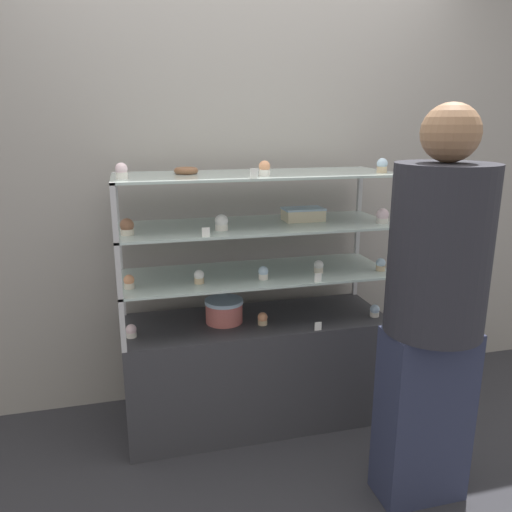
{
  "coord_description": "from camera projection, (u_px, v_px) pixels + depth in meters",
  "views": [
    {
      "loc": [
        -0.62,
        -2.41,
        1.6
      ],
      "look_at": [
        0.0,
        0.0,
        0.94
      ],
      "focal_mm": 35.0,
      "sensor_mm": 36.0,
      "label": 1
    }
  ],
  "objects": [
    {
      "name": "price_tag_1",
      "position": [
        318.0,
        278.0,
        2.44
      ],
      "size": [
        0.04,
        0.0,
        0.04
      ],
      "color": "white",
      "rests_on": "display_riser_lower"
    },
    {
      "name": "cupcake_8",
      "position": [
        127.0,
        227.0,
        2.29
      ],
      "size": [
        0.06,
        0.06,
        0.08
      ],
      "color": "beige",
      "rests_on": "display_riser_middle"
    },
    {
      "name": "cupcake_9",
      "position": [
        221.0,
        223.0,
        2.38
      ],
      "size": [
        0.06,
        0.06,
        0.08
      ],
      "color": "white",
      "rests_on": "display_riser_middle"
    },
    {
      "name": "cupcake_4",
      "position": [
        199.0,
        277.0,
        2.42
      ],
      "size": [
        0.05,
        0.05,
        0.07
      ],
      "color": "#CCB28C",
      "rests_on": "display_riser_lower"
    },
    {
      "name": "cupcake_10",
      "position": [
        382.0,
        216.0,
        2.56
      ],
      "size": [
        0.06,
        0.06,
        0.08
      ],
      "color": "white",
      "rests_on": "display_riser_middle"
    },
    {
      "name": "cupcake_11",
      "position": [
        121.0,
        171.0,
        2.21
      ],
      "size": [
        0.05,
        0.05,
        0.07
      ],
      "color": "white",
      "rests_on": "display_riser_upper"
    },
    {
      "name": "cupcake_1",
      "position": [
        263.0,
        319.0,
        2.58
      ],
      "size": [
        0.05,
        0.05,
        0.07
      ],
      "color": "#CCB28C",
      "rests_on": "display_base"
    },
    {
      "name": "customer_figure",
      "position": [
        434.0,
        304.0,
        2.01
      ],
      "size": [
        0.39,
        0.39,
        1.68
      ],
      "color": "#282D47",
      "rests_on": "ground_plane"
    },
    {
      "name": "ground_plane",
      "position": [
        256.0,
        416.0,
        2.82
      ],
      "size": [
        20.0,
        20.0,
        0.0
      ],
      "primitive_type": "plane",
      "color": "#2D2D33"
    },
    {
      "name": "price_tag_2",
      "position": [
        206.0,
        232.0,
        2.25
      ],
      "size": [
        0.04,
        0.0,
        0.04
      ],
      "color": "white",
      "rests_on": "display_riser_middle"
    },
    {
      "name": "layer_cake_centerpiece",
      "position": [
        224.0,
        311.0,
        2.61
      ],
      "size": [
        0.2,
        0.2,
        0.12
      ],
      "color": "#C66660",
      "rests_on": "display_base"
    },
    {
      "name": "donut_glazed",
      "position": [
        186.0,
        171.0,
        2.43
      ],
      "size": [
        0.12,
        0.12,
        0.03
      ],
      "color": "brown",
      "rests_on": "display_riser_upper"
    },
    {
      "name": "cupcake_13",
      "position": [
        382.0,
        166.0,
        2.5
      ],
      "size": [
        0.05,
        0.05,
        0.07
      ],
      "color": "#CCB28C",
      "rests_on": "display_riser_upper"
    },
    {
      "name": "display_riser_lower",
      "position": [
        256.0,
        275.0,
        2.61
      ],
      "size": [
        1.39,
        0.5,
        0.26
      ],
      "color": "#B7B7BC",
      "rests_on": "display_base"
    },
    {
      "name": "cupcake_7",
      "position": [
        381.0,
        265.0,
        2.63
      ],
      "size": [
        0.05,
        0.05,
        0.07
      ],
      "color": "#CCB28C",
      "rests_on": "display_riser_lower"
    },
    {
      "name": "display_base",
      "position": [
        256.0,
        369.0,
        2.74
      ],
      "size": [
        1.39,
        0.5,
        0.59
      ],
      "color": "#333338",
      "rests_on": "ground_plane"
    },
    {
      "name": "cupcake_2",
      "position": [
        375.0,
        311.0,
        2.69
      ],
      "size": [
        0.05,
        0.05,
        0.07
      ],
      "color": "white",
      "rests_on": "display_base"
    },
    {
      "name": "price_tag_3",
      "position": [
        254.0,
        173.0,
        2.23
      ],
      "size": [
        0.04,
        0.0,
        0.04
      ],
      "color": "white",
      "rests_on": "display_riser_upper"
    },
    {
      "name": "sheet_cake_frosted",
      "position": [
        303.0,
        214.0,
        2.63
      ],
      "size": [
        0.21,
        0.13,
        0.07
      ],
      "color": "beige",
      "rests_on": "display_riser_middle"
    },
    {
      "name": "price_tag_0",
      "position": [
        318.0,
        326.0,
        2.51
      ],
      "size": [
        0.04,
        0.0,
        0.04
      ],
      "color": "white",
      "rests_on": "display_base"
    },
    {
      "name": "cupcake_12",
      "position": [
        265.0,
        168.0,
        2.34
      ],
      "size": [
        0.05,
        0.05,
        0.07
      ],
      "color": "white",
      "rests_on": "display_riser_upper"
    },
    {
      "name": "display_riser_middle",
      "position": [
        256.0,
        227.0,
        2.54
      ],
      "size": [
        1.39,
        0.5,
        0.26
      ],
      "color": "#B7B7BC",
      "rests_on": "display_riser_lower"
    },
    {
      "name": "cupcake_3",
      "position": [
        129.0,
        282.0,
        2.35
      ],
      "size": [
        0.05,
        0.05,
        0.07
      ],
      "color": "beige",
      "rests_on": "display_riser_lower"
    },
    {
      "name": "display_riser_upper",
      "position": [
        256.0,
        176.0,
        2.47
      ],
      "size": [
        1.39,
        0.5,
        0.26
      ],
      "color": "#B7B7BC",
      "rests_on": "display_riser_middle"
    },
    {
      "name": "cupcake_6",
      "position": [
        319.0,
        267.0,
        2.59
      ],
      "size": [
        0.05,
        0.05,
        0.07
      ],
      "color": "beige",
      "rests_on": "display_riser_lower"
    },
    {
      "name": "cupcake_0",
      "position": [
        131.0,
        331.0,
        2.43
      ],
      "size": [
        0.05,
        0.05,
        0.07
      ],
      "color": "white",
      "rests_on": "display_base"
    },
    {
      "name": "cupcake_5",
      "position": [
        263.0,
        273.0,
        2.48
      ],
      "size": [
        0.05,
        0.05,
        0.07
      ],
      "color": "white",
      "rests_on": "display_riser_lower"
    },
    {
      "name": "back_wall",
      "position": [
        239.0,
        178.0,
        2.86
      ],
      "size": [
        8.0,
        0.05,
        2.6
      ],
      "color": "gray",
      "rests_on": "ground_plane"
    }
  ]
}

